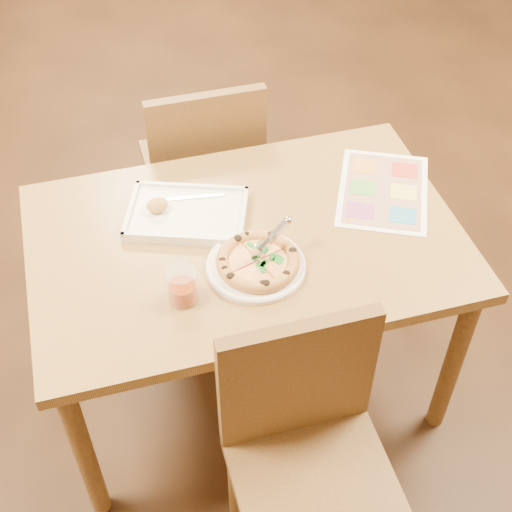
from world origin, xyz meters
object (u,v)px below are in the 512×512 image
object	(u,v)px
chair_near	(306,433)
menu	(383,190)
appetizer_tray	(185,214)
plate	(256,266)
pizza_cutter	(270,240)
dining_table	(246,256)
glass_tumbler	(182,288)
pizza	(258,261)
chair_far	(204,158)

from	to	relation	value
chair_near	menu	size ratio (longest dim) A/B	1.20
chair_near	appetizer_tray	xyz separation A→B (m)	(-0.16, 0.74, 0.17)
plate	pizza_cutter	xyz separation A→B (m)	(0.05, 0.02, 0.08)
plate	dining_table	bearing A→B (deg)	87.61
dining_table	glass_tumbler	bearing A→B (deg)	-139.90
chair_near	pizza	distance (m)	0.50
pizza	glass_tumbler	size ratio (longest dim) A/B	2.25
pizza	pizza_cutter	bearing A→B (deg)	26.61
appetizer_tray	chair_far	bearing A→B (deg)	71.17
chair_far	menu	size ratio (longest dim) A/B	1.20
appetizer_tray	menu	size ratio (longest dim) A/B	1.08
dining_table	appetizer_tray	world-z (taller)	appetizer_tray
plate	pizza	world-z (taller)	pizza
dining_table	chair_far	size ratio (longest dim) A/B	2.77
dining_table	pizza	bearing A→B (deg)	-90.13
dining_table	chair_far	world-z (taller)	chair_far
glass_tumbler	menu	size ratio (longest dim) A/B	0.27
chair_far	plate	world-z (taller)	chair_far
pizza	glass_tumbler	world-z (taller)	glass_tumbler
dining_table	plate	world-z (taller)	plate
dining_table	chair_near	distance (m)	0.61
chair_far	glass_tumbler	distance (m)	0.85
appetizer_tray	pizza_cutter	bearing A→B (deg)	-51.32
pizza_cutter	glass_tumbler	xyz separation A→B (m)	(-0.27, -0.08, -0.04)
appetizer_tray	dining_table	bearing A→B (deg)	-40.14
dining_table	menu	distance (m)	0.50
chair_far	plate	distance (m)	0.75
pizza_cutter	appetizer_tray	world-z (taller)	pizza_cutter
glass_tumbler	plate	bearing A→B (deg)	14.77
plate	pizza	xyz separation A→B (m)	(0.01, -0.00, 0.02)
appetizer_tray	chair_near	bearing A→B (deg)	-77.79
plate	pizza_cutter	size ratio (longest dim) A/B	2.10
plate	appetizer_tray	world-z (taller)	appetizer_tray
chair_far	appetizer_tray	xyz separation A→B (m)	(-0.16, -0.47, 0.17)
chair_near	pizza_cutter	xyz separation A→B (m)	(0.04, 0.49, 0.24)
chair_near	chair_far	size ratio (longest dim) A/B	1.00
dining_table	chair_far	xyz separation A→B (m)	(-0.00, 0.60, -0.07)
menu	dining_table	bearing A→B (deg)	-170.23
chair_far	appetizer_tray	distance (m)	0.52
chair_near	pizza_cutter	size ratio (longest dim) A/B	3.43
chair_near	pizza_cutter	bearing A→B (deg)	85.16
plate	glass_tumbler	distance (m)	0.24
menu	pizza	bearing A→B (deg)	-155.52
chair_near	glass_tumbler	size ratio (longest dim) A/B	4.37
chair_far	pizza_cutter	distance (m)	0.76
pizza	chair_near	bearing A→B (deg)	-89.96
menu	glass_tumbler	bearing A→B (deg)	-158.73
glass_tumbler	menu	world-z (taller)	glass_tumbler
dining_table	pizza_cutter	xyz separation A→B (m)	(0.04, -0.12, 0.17)
dining_table	chair_far	distance (m)	0.61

